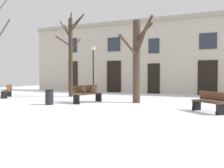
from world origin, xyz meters
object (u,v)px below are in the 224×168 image
(tree_foreground, at_px, (137,58))
(litter_bin, at_px, (49,97))
(tree_near_facade, at_px, (71,53))
(bench_back_to_back_left, at_px, (209,102))
(bench_near_lamp, at_px, (7,91))
(streetlamp, at_px, (93,64))
(bench_near_center_tree, at_px, (87,94))

(tree_foreground, xyz_separation_m, litter_bin, (-3.66, -2.69, -2.01))
(tree_foreground, height_order, litter_bin, tree_foreground)
(tree_near_facade, xyz_separation_m, bench_back_to_back_left, (9.28, -3.80, -2.52))
(bench_near_lamp, bearing_deg, streetlamp, 118.13)
(streetlamp, relative_size, bench_near_center_tree, 2.02)
(tree_near_facade, relative_size, tree_foreground, 1.29)
(bench_near_center_tree, bearing_deg, tree_near_facade, 58.38)
(tree_near_facade, xyz_separation_m, litter_bin, (1.77, -4.44, -2.58))
(tree_near_facade, xyz_separation_m, bench_near_center_tree, (2.99, -2.81, -2.46))
(tree_foreground, bearing_deg, bench_near_lamp, -175.51)
(streetlamp, height_order, bench_near_center_tree, streetlamp)
(streetlamp, distance_m, bench_near_lamp, 7.08)
(tree_foreground, relative_size, bench_near_center_tree, 2.35)
(tree_foreground, distance_m, bench_near_center_tree, 3.27)
(tree_near_facade, bearing_deg, litter_bin, -68.27)
(streetlamp, bearing_deg, bench_near_lamp, -115.45)
(tree_near_facade, height_order, bench_near_lamp, tree_near_facade)
(tree_foreground, bearing_deg, tree_near_facade, 162.12)
(bench_near_lamp, height_order, bench_back_to_back_left, bench_near_lamp)
(litter_bin, bearing_deg, streetlamp, 104.80)
(tree_foreground, bearing_deg, litter_bin, -143.73)
(tree_near_facade, bearing_deg, streetlamp, 95.91)
(streetlamp, height_order, bench_near_lamp, streetlamp)
(streetlamp, bearing_deg, tree_foreground, -43.22)
(bench_near_lamp, distance_m, bench_near_center_tree, 6.31)
(bench_back_to_back_left, bearing_deg, tree_near_facade, -158.36)
(streetlamp, xyz_separation_m, bench_near_lamp, (-2.93, -6.15, -1.95))
(tree_foreground, height_order, bench_near_lamp, tree_foreground)
(tree_near_facade, distance_m, litter_bin, 5.43)
(tree_near_facade, bearing_deg, bench_back_to_back_left, -22.28)
(streetlamp, relative_size, bench_near_lamp, 2.58)
(bench_back_to_back_left, bearing_deg, bench_near_lamp, -142.26)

